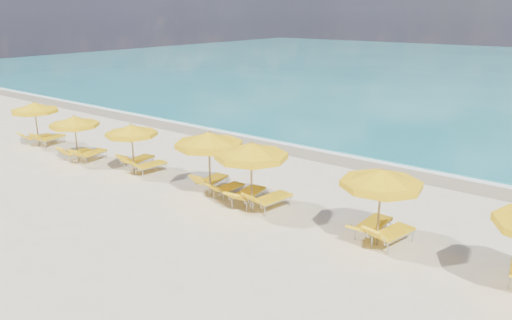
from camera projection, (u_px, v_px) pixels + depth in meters
The scene contains 22 objects.
ground_plane at pixel (231, 201), 18.12m from camera, with size 120.00×120.00×0.00m, color beige.
wet_sand_band at pixel (332, 156), 23.70m from camera, with size 120.00×2.60×0.01m, color tan.
foam_line at pixel (340, 152), 24.31m from camera, with size 120.00×1.20×0.03m, color white.
whitecap_near at pixel (325, 110), 34.48m from camera, with size 14.00×0.36×0.05m, color white.
umbrella_0 at pixel (34, 108), 24.87m from camera, with size 2.29×2.29×2.30m.
umbrella_1 at pixel (74, 122), 22.22m from camera, with size 2.62×2.62×2.19m.
umbrella_2 at pixel (131, 131), 20.65m from camera, with size 2.29×2.29×2.18m.
umbrella_3 at pixel (209, 140), 17.97m from camera, with size 2.75×2.75×2.52m.
umbrella_4 at pixel (251, 151), 16.59m from camera, with size 2.66×2.66×2.52m.
umbrella_5 at pixel (381, 179), 14.19m from camera, with size 2.83×2.83×2.41m.
lounger_0_left at pixel (38, 139), 25.84m from camera, with size 0.63×1.68×0.76m.
lounger_0_right at pixel (51, 141), 25.50m from camera, with size 0.91×1.88×0.85m.
lounger_1_left at pixel (77, 155), 23.13m from camera, with size 0.65×1.60×0.77m.
lounger_1_right at pixel (91, 156), 22.79m from camera, with size 0.93×1.91×0.83m.
lounger_2_left at pixel (138, 163), 21.81m from camera, with size 0.92×1.92×0.88m.
lounger_2_right at pixel (150, 168), 21.13m from camera, with size 0.76×1.80×0.80m.
lounger_3_left at pixel (212, 184), 19.25m from camera, with size 0.81×1.85×0.87m.
lounger_3_right at pixel (228, 191), 18.53m from camera, with size 0.57×1.62×0.73m.
lounger_4_left at pixel (248, 198), 17.77m from camera, with size 0.96×2.08×0.83m.
lounger_4_right at pixel (271, 203), 17.31m from camera, with size 0.91×2.02×0.86m.
lounger_5_left at pixel (372, 229), 15.27m from camera, with size 0.68×1.99×0.72m.
lounger_5_right at pixel (392, 238), 14.68m from camera, with size 0.99×1.95×0.86m.
Camera 1 is at (11.13, -12.76, 6.69)m, focal length 35.00 mm.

